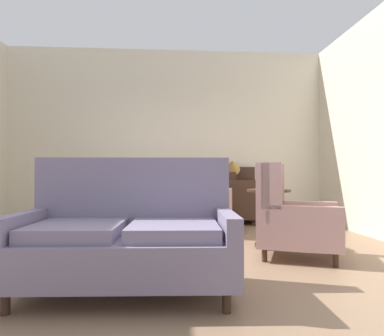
{
  "coord_description": "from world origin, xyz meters",
  "views": [
    {
      "loc": [
        0.02,
        -3.6,
        0.91
      ],
      "look_at": [
        0.33,
        0.93,
        0.99
      ],
      "focal_mm": 31.89,
      "sensor_mm": 36.0,
      "label": 1
    }
  ],
  "objects_px": {
    "settee": "(128,237)",
    "armchair_near_window": "(290,218)",
    "coffee_table": "(149,219)",
    "armchair_beside_settee": "(200,203)",
    "sideboard": "(228,199)",
    "porcelain_vase": "(151,200)",
    "armchair_near_sideboard": "(142,201)",
    "gramophone": "(231,168)",
    "side_table": "(269,212)"
  },
  "relations": [
    {
      "from": "porcelain_vase",
      "to": "armchair_near_window",
      "type": "xyz_separation_m",
      "value": [
        1.54,
        -0.37,
        -0.18
      ]
    },
    {
      "from": "armchair_beside_settee",
      "to": "armchair_near_window",
      "type": "bearing_deg",
      "value": 142.41
    },
    {
      "from": "settee",
      "to": "sideboard",
      "type": "bearing_deg",
      "value": 70.58
    },
    {
      "from": "porcelain_vase",
      "to": "armchair_beside_settee",
      "type": "height_order",
      "value": "armchair_beside_settee"
    },
    {
      "from": "coffee_table",
      "to": "sideboard",
      "type": "height_order",
      "value": "sideboard"
    },
    {
      "from": "settee",
      "to": "armchair_near_window",
      "type": "bearing_deg",
      "value": 33.56
    },
    {
      "from": "coffee_table",
      "to": "side_table",
      "type": "height_order",
      "value": "side_table"
    },
    {
      "from": "armchair_near_window",
      "to": "gramophone",
      "type": "bearing_deg",
      "value": 26.28
    },
    {
      "from": "coffee_table",
      "to": "armchair_near_sideboard",
      "type": "distance_m",
      "value": 1.61
    },
    {
      "from": "coffee_table",
      "to": "armchair_beside_settee",
      "type": "relative_size",
      "value": 0.83
    },
    {
      "from": "armchair_near_window",
      "to": "side_table",
      "type": "xyz_separation_m",
      "value": [
        -0.07,
        0.55,
        0.0
      ]
    },
    {
      "from": "armchair_near_sideboard",
      "to": "sideboard",
      "type": "distance_m",
      "value": 1.59
    },
    {
      "from": "armchair_near_window",
      "to": "porcelain_vase",
      "type": "bearing_deg",
      "value": 97.83
    },
    {
      "from": "armchair_near_window",
      "to": "side_table",
      "type": "height_order",
      "value": "armchair_near_window"
    },
    {
      "from": "porcelain_vase",
      "to": "armchair_beside_settee",
      "type": "xyz_separation_m",
      "value": [
        0.69,
        1.19,
        -0.15
      ]
    },
    {
      "from": "sideboard",
      "to": "gramophone",
      "type": "xyz_separation_m",
      "value": [
        0.04,
        -0.08,
        0.55
      ]
    },
    {
      "from": "side_table",
      "to": "armchair_near_window",
      "type": "bearing_deg",
      "value": -82.64
    },
    {
      "from": "coffee_table",
      "to": "armchair_near_window",
      "type": "height_order",
      "value": "armchair_near_window"
    },
    {
      "from": "armchair_beside_settee",
      "to": "gramophone",
      "type": "distance_m",
      "value": 1.17
    },
    {
      "from": "armchair_beside_settee",
      "to": "sideboard",
      "type": "height_order",
      "value": "armchair_beside_settee"
    },
    {
      "from": "coffee_table",
      "to": "porcelain_vase",
      "type": "xyz_separation_m",
      "value": [
        0.01,
        0.0,
        0.22
      ]
    },
    {
      "from": "porcelain_vase",
      "to": "sideboard",
      "type": "height_order",
      "value": "sideboard"
    },
    {
      "from": "porcelain_vase",
      "to": "settee",
      "type": "xyz_separation_m",
      "value": [
        -0.11,
        -1.35,
        -0.19
      ]
    },
    {
      "from": "armchair_beside_settee",
      "to": "coffee_table",
      "type": "bearing_deg",
      "value": 83.3
    },
    {
      "from": "armchair_near_window",
      "to": "gramophone",
      "type": "xyz_separation_m",
      "value": [
        -0.21,
        2.37,
        0.59
      ]
    },
    {
      "from": "gramophone",
      "to": "armchair_near_window",
      "type": "bearing_deg",
      "value": -84.98
    },
    {
      "from": "armchair_near_window",
      "to": "side_table",
      "type": "relative_size",
      "value": 1.46
    },
    {
      "from": "coffee_table",
      "to": "porcelain_vase",
      "type": "relative_size",
      "value": 2.52
    },
    {
      "from": "settee",
      "to": "armchair_beside_settee",
      "type": "distance_m",
      "value": 2.66
    },
    {
      "from": "armchair_beside_settee",
      "to": "gramophone",
      "type": "relative_size",
      "value": 2.41
    },
    {
      "from": "settee",
      "to": "armchair_near_window",
      "type": "height_order",
      "value": "settee"
    },
    {
      "from": "settee",
      "to": "armchair_near_window",
      "type": "xyz_separation_m",
      "value": [
        1.64,
        0.98,
        0.01
      ]
    },
    {
      "from": "coffee_table",
      "to": "porcelain_vase",
      "type": "distance_m",
      "value": 0.23
    },
    {
      "from": "armchair_near_window",
      "to": "armchair_beside_settee",
      "type": "xyz_separation_m",
      "value": [
        -0.85,
        1.56,
        0.03
      ]
    },
    {
      "from": "coffee_table",
      "to": "settee",
      "type": "xyz_separation_m",
      "value": [
        -0.09,
        -1.35,
        0.03
      ]
    },
    {
      "from": "armchair_near_sideboard",
      "to": "armchair_beside_settee",
      "type": "bearing_deg",
      "value": 138.18
    },
    {
      "from": "armchair_beside_settee",
      "to": "armchair_near_sideboard",
      "type": "bearing_deg",
      "value": 0.24
    },
    {
      "from": "gramophone",
      "to": "sideboard",
      "type": "bearing_deg",
      "value": 117.36
    },
    {
      "from": "armchair_near_window",
      "to": "sideboard",
      "type": "bearing_deg",
      "value": 27.11
    },
    {
      "from": "armchair_near_window",
      "to": "side_table",
      "type": "bearing_deg",
      "value": 28.62
    },
    {
      "from": "coffee_table",
      "to": "armchair_beside_settee",
      "type": "height_order",
      "value": "armchair_beside_settee"
    },
    {
      "from": "porcelain_vase",
      "to": "sideboard",
      "type": "distance_m",
      "value": 2.45
    },
    {
      "from": "settee",
      "to": "armchair_beside_settee",
      "type": "height_order",
      "value": "armchair_beside_settee"
    },
    {
      "from": "coffee_table",
      "to": "sideboard",
      "type": "xyz_separation_m",
      "value": [
        1.3,
        2.09,
        0.08
      ]
    },
    {
      "from": "porcelain_vase",
      "to": "side_table",
      "type": "height_order",
      "value": "porcelain_vase"
    },
    {
      "from": "coffee_table",
      "to": "side_table",
      "type": "distance_m",
      "value": 1.49
    },
    {
      "from": "coffee_table",
      "to": "gramophone",
      "type": "xyz_separation_m",
      "value": [
        1.34,
        2.0,
        0.63
      ]
    },
    {
      "from": "settee",
      "to": "armchair_near_window",
      "type": "distance_m",
      "value": 1.92
    },
    {
      "from": "porcelain_vase",
      "to": "armchair_near_window",
      "type": "bearing_deg",
      "value": -13.43
    },
    {
      "from": "porcelain_vase",
      "to": "armchair_near_sideboard",
      "type": "xyz_separation_m",
      "value": [
        -0.23,
        1.59,
        -0.14
      ]
    }
  ]
}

